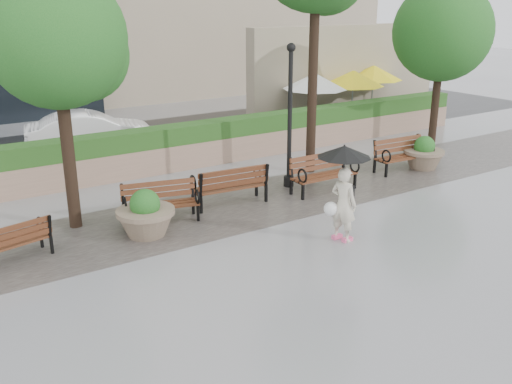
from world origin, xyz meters
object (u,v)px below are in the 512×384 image
bench_2 (230,193)px  planter_right (424,156)px  bench_4 (402,162)px  car_right (91,132)px  bench_3 (323,181)px  lamppost (290,126)px  pedestrian (343,184)px  bench_0 (11,251)px  planter_left (146,218)px  bench_1 (161,211)px

bench_2 → planter_right: 6.72m
bench_4 → car_right: car_right is taller
bench_3 → lamppost: bearing=121.6°
car_right → pedestrian: pedestrian is taller
bench_2 → bench_4: bench_2 is taller
bench_4 → bench_2: bearing=-179.4°
bench_0 → car_right: 8.76m
lamppost → car_right: lamppost is taller
lamppost → bench_0: bearing=-173.2°
bench_2 → planter_right: bearing=-178.5°
bench_4 → car_right: bearing=137.3°
lamppost → pedestrian: bearing=-109.3°
car_right → planter_right: bearing=-122.4°
bench_0 → bench_4: size_ratio=0.88×
bench_4 → planter_right: bearing=-9.6°
planter_left → lamppost: bearing=13.2°
bench_0 → bench_3: size_ratio=0.88×
car_right → bench_4: bearing=-124.6°
bench_0 → lamppost: (7.55, 0.90, 1.48)m
bench_2 → planter_left: 2.70m
bench_3 → planter_left: size_ratio=1.48×
bench_3 → car_right: 8.64m
bench_1 → lamppost: size_ratio=0.47×
bench_4 → planter_left: planter_left is taller
bench_1 → car_right: bearing=98.1°
bench_0 → pedestrian: pedestrian is taller
planter_left → planter_right: (9.30, 0.25, -0.02)m
planter_left → car_right: (1.36, 7.91, 0.28)m
bench_0 → lamppost: 7.75m
bench_3 → bench_2: bearing=170.6°
planter_left → car_right: size_ratio=0.30×
lamppost → bench_1: bearing=-172.7°
bench_1 → bench_2: 1.98m
bench_4 → lamppost: lamppost is taller
bench_1 → planter_right: (8.68, -0.33, 0.13)m
bench_0 → bench_4: (11.36, 0.21, 0.04)m
bench_0 → pedestrian: bearing=143.4°
bench_3 → planter_left: 5.27m
bench_0 → bench_4: bench_4 is taller
bench_0 → bench_3: 8.07m
bench_2 → planter_right: size_ratio=1.60×
bench_1 → planter_left: planter_left is taller
bench_2 → planter_left: (-2.60, -0.72, 0.12)m
bench_0 → bench_2: 5.42m
bench_1 → bench_3: 4.67m
bench_1 → bench_2: (1.98, 0.14, 0.03)m
bench_1 → bench_4: 7.94m
bench_3 → bench_1: bearing=176.8°
bench_1 → planter_left: (-0.62, -0.59, 0.14)m
bench_1 → lamppost: lamppost is taller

